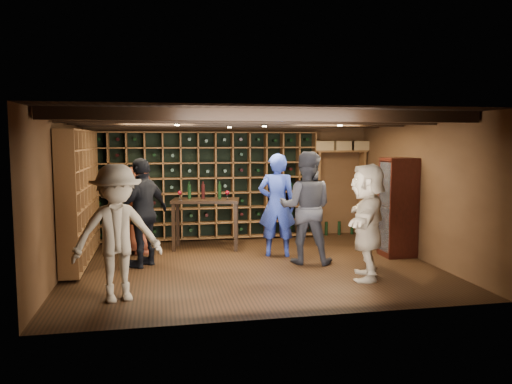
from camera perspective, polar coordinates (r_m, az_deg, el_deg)
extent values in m
plane|color=black|center=(8.44, -0.49, -8.40)|extent=(6.00, 6.00, 0.00)
plane|color=#51321B|center=(10.68, -2.92, 1.43)|extent=(6.00, 0.00, 6.00)
plane|color=#51321B|center=(5.80, 3.97, -2.45)|extent=(6.00, 0.00, 6.00)
plane|color=#51321B|center=(8.23, -21.50, -0.35)|extent=(0.00, 5.00, 5.00)
plane|color=#51321B|center=(9.24, 18.12, 0.42)|extent=(0.00, 5.00, 5.00)
plane|color=black|center=(8.19, -0.50, 8.80)|extent=(6.00, 6.00, 0.00)
cube|color=black|center=(6.62, 2.03, 8.76)|extent=(5.90, 0.18, 0.16)
cube|color=black|center=(7.69, 0.18, 8.38)|extent=(5.90, 0.18, 0.16)
cube|color=black|center=(8.78, -1.22, 8.09)|extent=(5.90, 0.18, 0.16)
cube|color=black|center=(9.86, -2.30, 7.85)|extent=(5.90, 0.18, 0.16)
cylinder|color=black|center=(8.05, -9.01, 7.99)|extent=(0.10, 0.10, 0.10)
cylinder|color=black|center=(8.63, 0.99, 7.92)|extent=(0.10, 0.10, 0.10)
cylinder|color=black|center=(8.27, 9.57, 7.92)|extent=(0.10, 0.10, 0.10)
cylinder|color=black|center=(9.34, -3.06, 7.77)|extent=(0.10, 0.10, 0.10)
cube|color=brown|center=(10.46, -5.63, 0.76)|extent=(4.65, 0.30, 2.20)
cube|color=black|center=(10.46, -5.63, 0.76)|extent=(4.56, 0.02, 2.16)
cube|color=brown|center=(9.02, -19.46, -0.39)|extent=(0.30, 2.65, 2.20)
cube|color=black|center=(9.02, -19.46, -0.39)|extent=(0.29, 0.02, 2.16)
cube|color=brown|center=(11.07, 9.64, 4.62)|extent=(1.15, 0.32, 0.04)
cube|color=brown|center=(11.32, 12.03, -0.06)|extent=(0.05, 0.28, 1.85)
cube|color=brown|center=(10.96, 7.01, -0.17)|extent=(0.05, 0.28, 1.85)
cube|color=#A27F51|center=(10.93, 7.68, 5.27)|extent=(0.40, 0.30, 0.20)
cube|color=#A27F51|center=(11.08, 9.90, 5.24)|extent=(0.40, 0.30, 0.20)
cube|color=#A27F51|center=(11.21, 11.58, 5.22)|extent=(0.40, 0.30, 0.20)
cube|color=black|center=(9.48, 15.80, -6.73)|extent=(0.55, 0.50, 0.10)
cube|color=black|center=(9.33, 15.95, -1.63)|extent=(0.55, 0.50, 1.70)
cube|color=white|center=(9.21, 14.51, -1.68)|extent=(0.01, 0.46, 1.60)
cube|color=black|center=(9.33, 15.95, -1.63)|extent=(0.50, 0.44, 0.02)
sphere|color=#59260C|center=(9.31, 15.86, -1.02)|extent=(0.18, 0.18, 0.18)
imported|color=navy|center=(8.98, 2.42, -1.50)|extent=(0.77, 0.61, 1.86)
imported|color=black|center=(8.51, 5.73, -1.79)|extent=(1.11, 0.99, 1.90)
imported|color=maroon|center=(9.49, -13.21, -1.91)|extent=(0.57, 0.83, 1.64)
imported|color=black|center=(8.45, -12.74, -2.29)|extent=(1.03, 1.08, 1.81)
imported|color=#7E6F57|center=(6.72, -15.59, -4.56)|extent=(1.29, 0.95, 1.79)
imported|color=tan|center=(7.71, 12.58, -3.29)|extent=(1.11, 1.70, 1.75)
cube|color=black|center=(9.64, -5.77, -0.98)|extent=(1.37, 0.86, 0.05)
cube|color=black|center=(9.52, -9.41, -4.02)|extent=(0.07, 0.07, 0.91)
cube|color=black|center=(9.41, -2.35, -4.07)|extent=(0.07, 0.07, 0.91)
cube|color=black|center=(10.04, -8.92, -3.50)|extent=(0.07, 0.07, 0.91)
cube|color=black|center=(9.93, -2.23, -3.53)|extent=(0.07, 0.07, 0.91)
cylinder|color=black|center=(9.71, -7.63, 0.04)|extent=(0.07, 0.07, 0.28)
cylinder|color=black|center=(9.68, -6.07, 0.04)|extent=(0.07, 0.07, 0.28)
cylinder|color=black|center=(9.65, -4.18, 0.04)|extent=(0.07, 0.07, 0.28)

